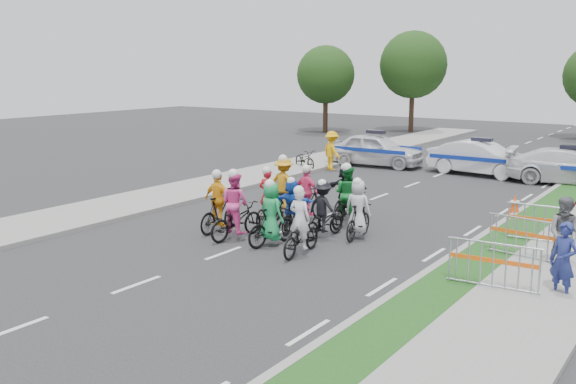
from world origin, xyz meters
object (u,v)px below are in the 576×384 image
Objects in this scene: police_car_0 at (375,150)px; marshal_hiviz at (332,151)px; rider_7 at (358,215)px; tree_3 at (413,65)px; parked_bike at (305,159)px; rider_6 at (269,205)px; barrier_0 at (493,268)px; police_car_1 at (481,158)px; rider_2 at (236,213)px; rider_9 at (307,199)px; rider_3 at (219,208)px; rider_4 at (323,215)px; barrier_1 at (526,240)px; rider_0 at (301,232)px; rider_10 at (284,191)px; barrier_2 at (544,226)px; rider_11 at (345,194)px; spectator_0 at (563,261)px; spectator_1 at (566,234)px; rider_1 at (271,220)px; police_car_2 at (570,167)px; tree_0 at (326,75)px; cone_0 at (515,205)px.

marshal_hiviz is (-1.10, -2.30, 0.12)m from police_car_0.
rider_7 is 0.96× the size of marshal_hiviz.
parked_bike is at bearing -80.81° from tree_3.
barrier_0 is at bearing 152.98° from rider_6.
rider_2 is at bearing 177.95° from police_car_1.
rider_9 reaches higher than police_car_1.
rider_4 is at bearing -159.37° from rider_3.
barrier_1 is (4.52, 0.42, -0.13)m from rider_7.
rider_10 is at bearing -54.97° from rider_0.
rider_11 is at bearing -178.89° from barrier_2.
spectator_0 is 0.83× the size of barrier_1.
spectator_1 is (7.06, -1.82, 0.15)m from rider_11.
barrier_2 is (7.38, 4.19, -0.18)m from rider_2.
barrier_0 is at bearing -150.82° from police_car_0.
rider_7 is at bearing -68.71° from tree_3.
police_car_1 is at bearing -93.02° from police_car_0.
rider_1 is 1.05× the size of parked_bike.
rider_7 is 1.00× the size of parked_bike.
spectator_1 is (5.45, 0.28, 0.21)m from rider_7.
tree_3 reaches higher than rider_10.
police_car_2 is at bearing -118.02° from rider_3.
rider_0 is 3.30m from rider_3.
rider_1 is at bearing -72.64° from tree_3.
rider_4 reaches higher than police_car_1.
spectator_1 reaches higher than police_car_1.
rider_4 is at bearing -170.59° from barrier_1.
rider_2 is 0.91m from rider_3.
rider_4 is at bearing 145.52° from rider_10.
tree_0 reaches higher than rider_2.
rider_1 is 8.67m from cone_0.
tree_3 is (-8.32, 30.66, 4.14)m from rider_2.
spectator_0 is at bearing 148.60° from rider_11.
rider_4 is 0.87× the size of barrier_1.
rider_7 reaches higher than police_car_0.
rider_4 is 31.22m from tree_3.
police_car_2 is 7.19× the size of cone_0.
rider_9 is at bearing -118.38° from parked_bike.
rider_9 is (-0.74, 2.93, -0.02)m from rider_1.
marshal_hiviz is (-4.03, 12.04, 0.17)m from rider_2.
spectator_1 is at bearing 122.97° from spectator_0.
rider_2 reaches higher than rider_0.
rider_1 is 15.25m from police_car_2.
rider_10 is 1.00× the size of barrier_0.
rider_3 is 0.94× the size of barrier_2.
rider_10 reaches higher than spectator_0.
rider_7 is 0.88× the size of barrier_0.
police_car_0 is (-2.72, 12.49, 0.19)m from rider_6.
rider_4 is at bearing -168.53° from spectator_0.
barrier_0 is 0.27× the size of tree_3.
police_car_0 is 2.34× the size of barrier_1.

